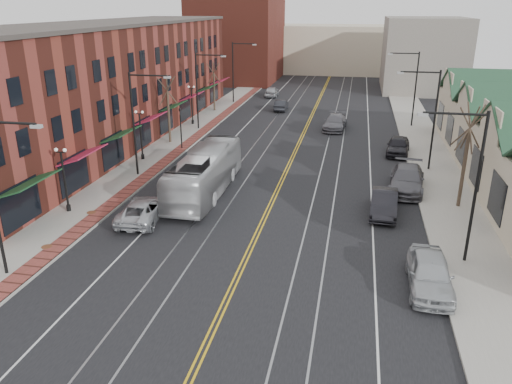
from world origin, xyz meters
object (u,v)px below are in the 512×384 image
at_px(parked_car_b, 384,203).
at_px(parked_car_d, 398,146).
at_px(parked_suv, 143,210).
at_px(parked_car_a, 430,273).
at_px(parked_car_c, 407,179).
at_px(transit_bus, 205,173).

relative_size(parked_car_b, parked_car_d, 0.99).
height_order(parked_suv, parked_car_b, parked_car_b).
bearing_deg(parked_car_a, parked_car_d, 90.92).
distance_m(parked_car_a, parked_car_c, 13.88).
distance_m(transit_bus, parked_car_a, 17.65).
relative_size(parked_suv, parked_car_c, 0.86).
bearing_deg(parked_suv, parked_car_c, -157.30).
bearing_deg(parked_car_c, parked_car_a, -83.73).
bearing_deg(parked_car_a, parked_car_c, 90.92).
bearing_deg(transit_bus, parked_suv, 64.80).
bearing_deg(parked_car_b, transit_bus, 177.32).
height_order(transit_bus, parked_car_d, transit_bus).
bearing_deg(parked_car_d, parked_car_a, -82.90).
height_order(parked_car_c, parked_car_d, parked_car_c).
xyz_separation_m(parked_suv, parked_car_a, (16.80, -4.97, 0.14)).
height_order(parked_car_a, parked_car_d, parked_car_a).
distance_m(parked_suv, parked_car_a, 17.52).
height_order(transit_bus, parked_car_c, transit_bus).
xyz_separation_m(transit_bus, parked_suv, (-2.50, -5.35, -0.89)).
bearing_deg(parked_car_a, parked_suv, 164.44).
bearing_deg(transit_bus, parked_car_d, -137.46).
relative_size(parked_suv, parked_car_a, 1.03).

